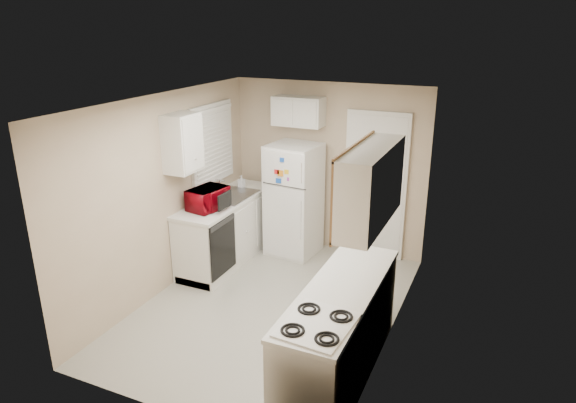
% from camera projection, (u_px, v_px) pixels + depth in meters
% --- Properties ---
extents(floor, '(3.80, 3.80, 0.00)m').
position_uv_depth(floor, '(271.00, 307.00, 6.03)').
color(floor, '#B9B5A6').
rests_on(floor, ground).
extents(ceiling, '(3.80, 3.80, 0.00)m').
position_uv_depth(ceiling, '(268.00, 101.00, 5.22)').
color(ceiling, white).
rests_on(ceiling, floor).
extents(wall_left, '(3.80, 3.80, 0.00)m').
position_uv_depth(wall_left, '(165.00, 194.00, 6.16)').
color(wall_left, tan).
rests_on(wall_left, floor).
extents(wall_right, '(3.80, 3.80, 0.00)m').
position_uv_depth(wall_right, '(396.00, 231.00, 5.09)').
color(wall_right, tan).
rests_on(wall_right, floor).
extents(wall_back, '(2.80, 2.80, 0.00)m').
position_uv_depth(wall_back, '(328.00, 168.00, 7.26)').
color(wall_back, tan).
rests_on(wall_back, floor).
extents(wall_front, '(2.80, 2.80, 0.00)m').
position_uv_depth(wall_front, '(163.00, 290.00, 3.99)').
color(wall_front, tan).
rests_on(wall_front, floor).
extents(left_counter, '(0.60, 1.80, 0.90)m').
position_uv_depth(left_counter, '(227.00, 230.00, 7.07)').
color(left_counter, silver).
rests_on(left_counter, floor).
extents(dishwasher, '(0.03, 0.58, 0.72)m').
position_uv_depth(dishwasher, '(223.00, 247.00, 6.43)').
color(dishwasher, black).
rests_on(dishwasher, floor).
extents(sink, '(0.54, 0.74, 0.16)m').
position_uv_depth(sink, '(231.00, 198.00, 7.06)').
color(sink, gray).
rests_on(sink, left_counter).
extents(microwave, '(0.54, 0.36, 0.33)m').
position_uv_depth(microwave, '(208.00, 198.00, 6.50)').
color(microwave, maroon).
rests_on(microwave, left_counter).
extents(soap_bottle, '(0.09, 0.09, 0.18)m').
position_uv_depth(soap_bottle, '(241.00, 181.00, 7.37)').
color(soap_bottle, silver).
rests_on(soap_bottle, left_counter).
extents(window_blinds, '(0.10, 0.98, 1.08)m').
position_uv_depth(window_blinds, '(213.00, 144.00, 6.92)').
color(window_blinds, silver).
rests_on(window_blinds, wall_left).
extents(upper_cabinet_left, '(0.30, 0.45, 0.70)m').
position_uv_depth(upper_cabinet_left, '(182.00, 143.00, 6.09)').
color(upper_cabinet_left, silver).
rests_on(upper_cabinet_left, wall_left).
extents(refrigerator, '(0.71, 0.70, 1.59)m').
position_uv_depth(refrigerator, '(294.00, 200.00, 7.20)').
color(refrigerator, white).
rests_on(refrigerator, floor).
extents(cabinet_over_fridge, '(0.70, 0.30, 0.40)m').
position_uv_depth(cabinet_over_fridge, '(298.00, 111.00, 7.02)').
color(cabinet_over_fridge, silver).
rests_on(cabinet_over_fridge, wall_back).
extents(interior_door, '(0.86, 0.06, 2.08)m').
position_uv_depth(interior_door, '(375.00, 187.00, 7.02)').
color(interior_door, white).
rests_on(interior_door, floor).
extents(right_counter, '(0.60, 2.00, 0.90)m').
position_uv_depth(right_counter, '(339.00, 331.00, 4.76)').
color(right_counter, silver).
rests_on(right_counter, floor).
extents(stove, '(0.56, 0.67, 0.77)m').
position_uv_depth(stove, '(316.00, 379.00, 4.23)').
color(stove, white).
rests_on(stove, floor).
extents(upper_cabinet_right, '(0.30, 1.20, 0.70)m').
position_uv_depth(upper_cabinet_right, '(371.00, 186.00, 4.51)').
color(upper_cabinet_right, silver).
rests_on(upper_cabinet_right, wall_right).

